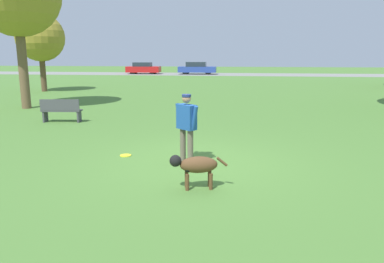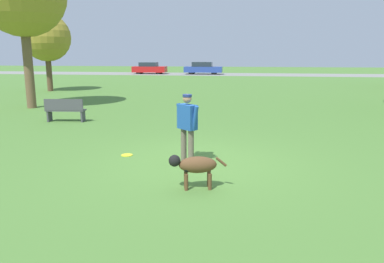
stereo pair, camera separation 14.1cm
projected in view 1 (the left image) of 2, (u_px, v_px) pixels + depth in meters
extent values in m
plane|color=#4C7A33|center=(196.00, 163.00, 8.54)|extent=(120.00, 120.00, 0.00)
cube|color=gray|center=(231.00, 74.00, 43.11)|extent=(120.00, 6.00, 0.01)
cylinder|color=#665B4C|center=(190.00, 147.00, 8.37)|extent=(0.18, 0.18, 0.78)
cylinder|color=#665B4C|center=(183.00, 145.00, 8.56)|extent=(0.18, 0.18, 0.78)
cube|color=#1E4C93|center=(187.00, 117.00, 8.33)|extent=(0.50, 0.47, 0.55)
cylinder|color=#1E4C93|center=(194.00, 118.00, 8.14)|extent=(0.21, 0.20, 0.56)
cylinder|color=#1E4C93|center=(179.00, 115.00, 8.52)|extent=(0.21, 0.20, 0.56)
sphere|color=#A87A5B|center=(186.00, 99.00, 8.25)|extent=(0.28, 0.28, 0.20)
cylinder|color=navy|center=(186.00, 96.00, 8.23)|extent=(0.29, 0.29, 0.05)
ellipsoid|color=brown|center=(199.00, 165.00, 6.83)|extent=(0.75, 0.45, 0.31)
ellipsoid|color=black|center=(188.00, 168.00, 6.82)|extent=(0.21, 0.24, 0.17)
sphere|color=black|center=(175.00, 161.00, 6.77)|extent=(0.26, 0.26, 0.22)
cylinder|color=brown|center=(187.00, 182.00, 6.79)|extent=(0.08, 0.08, 0.30)
cylinder|color=brown|center=(187.00, 179.00, 6.95)|extent=(0.08, 0.08, 0.30)
cylinder|color=brown|center=(211.00, 182.00, 6.83)|extent=(0.08, 0.08, 0.30)
cylinder|color=brown|center=(210.00, 179.00, 6.99)|extent=(0.08, 0.08, 0.30)
cylinder|color=brown|center=(222.00, 162.00, 6.86)|extent=(0.22, 0.09, 0.19)
cylinder|color=yellow|center=(126.00, 155.00, 9.11)|extent=(0.28, 0.28, 0.02)
torus|color=yellow|center=(126.00, 155.00, 9.11)|extent=(0.27, 0.27, 0.02)
cylinder|color=brown|center=(43.00, 74.00, 24.07)|extent=(0.35, 0.35, 2.28)
sphere|color=olive|center=(40.00, 37.00, 23.60)|extent=(3.03, 3.03, 3.03)
cylinder|color=brown|center=(23.00, 68.00, 16.51)|extent=(0.40, 0.40, 3.58)
cube|color=red|center=(144.00, 69.00, 44.15)|extent=(3.96, 1.92, 0.67)
cube|color=#232D38|center=(142.00, 64.00, 44.04)|extent=(2.07, 1.62, 0.48)
cylinder|color=black|center=(155.00, 71.00, 44.86)|extent=(0.58, 0.21, 0.57)
cylinder|color=black|center=(152.00, 72.00, 43.32)|extent=(0.58, 0.21, 0.57)
cylinder|color=black|center=(136.00, 71.00, 45.09)|extent=(0.58, 0.21, 0.57)
cylinder|color=black|center=(132.00, 72.00, 43.55)|extent=(0.58, 0.21, 0.57)
cube|color=#284293|center=(197.00, 69.00, 43.37)|extent=(4.36, 1.77, 0.64)
cube|color=#232D38|center=(196.00, 64.00, 43.26)|extent=(2.27, 1.51, 0.53)
cylinder|color=black|center=(209.00, 71.00, 44.00)|extent=(0.67, 0.20, 0.67)
cylinder|color=black|center=(208.00, 72.00, 42.53)|extent=(0.67, 0.20, 0.67)
cylinder|color=black|center=(187.00, 71.00, 44.30)|extent=(0.67, 0.20, 0.67)
cylinder|color=black|center=(185.00, 72.00, 42.83)|extent=(0.67, 0.20, 0.67)
cube|color=#47474C|center=(62.00, 111.00, 13.49)|extent=(1.43, 0.54, 0.05)
cube|color=#47474C|center=(60.00, 105.00, 13.27)|extent=(1.40, 0.19, 0.40)
cube|color=#47474C|center=(45.00, 116.00, 13.55)|extent=(0.10, 0.36, 0.39)
cube|color=#47474C|center=(79.00, 117.00, 13.52)|extent=(0.10, 0.36, 0.39)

